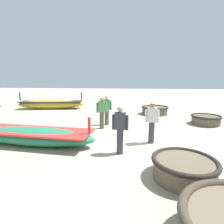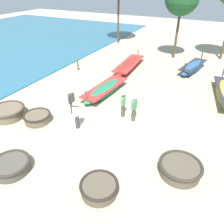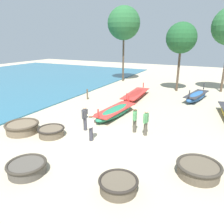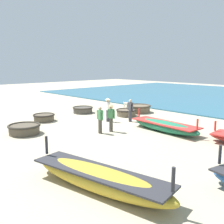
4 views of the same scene
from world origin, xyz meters
name	(u,v)px [view 4 (image 4 of 4)]	position (x,y,z in m)	size (l,w,h in m)	color
ground_plane	(100,122)	(0.00, 0.00, 0.00)	(80.00, 80.00, 0.00)	tan
coracle_nearest	(139,108)	(-4.90, -0.73, 0.34)	(2.01, 2.01, 0.62)	brown
coracle_weathered	(44,117)	(2.64, -2.97, 0.27)	(1.52, 1.52, 0.50)	brown
coracle_beside_post	(83,110)	(-1.30, -3.69, 0.28)	(1.68, 1.68, 0.51)	#4C473F
coracle_front_left	(126,112)	(-2.96, -0.33, 0.29)	(1.56, 1.56, 0.52)	brown
coracle_upturned	(24,129)	(5.19, -0.59, 0.31)	(1.84, 1.84, 0.56)	brown
long_boat_blue_hull	(165,126)	(-1.21, 4.57, 0.32)	(1.60, 4.83, 1.11)	#237551
long_boat_green_hull	(99,178)	(6.50, 7.59, 0.39)	(2.09, 5.48, 1.36)	gold
fisherman_crouching	(100,119)	(1.91, 2.28, 0.84)	(0.23, 0.53, 1.57)	#4C473D
fisherman_standing_left	(108,108)	(-0.56, 0.21, 0.96)	(0.36, 0.53, 1.67)	#383842
fisherman_by_coracle	(111,116)	(1.17, 2.41, 0.96)	(0.36, 0.52, 1.67)	#4C473D
fisherman_with_hat	(130,110)	(-1.68, 1.31, 0.84)	(0.24, 0.53, 1.57)	#383842
dog	(126,104)	(-5.90, -3.16, 0.37)	(0.27, 0.68, 0.55)	beige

